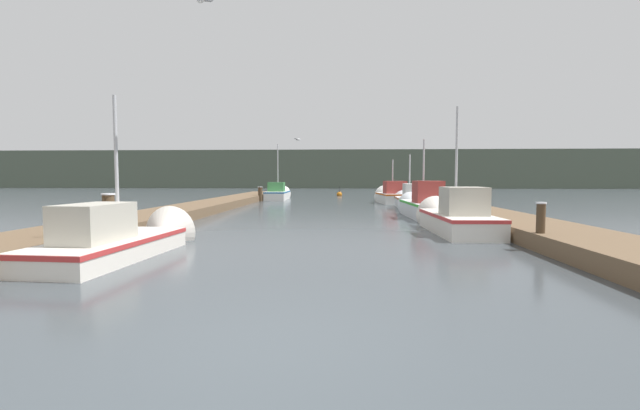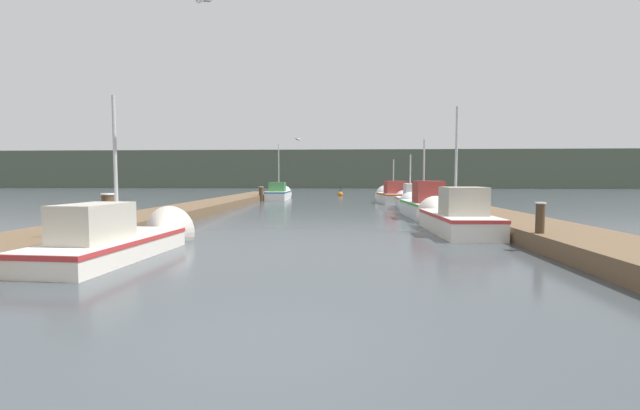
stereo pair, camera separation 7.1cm
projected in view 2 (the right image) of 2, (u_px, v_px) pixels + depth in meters
The scene contains 16 objects.
ground_plane at pixel (264, 354), 4.36m from camera, with size 200.00×200.00×0.00m.
dock_left at pixel (191, 210), 20.65m from camera, with size 2.36×40.00×0.43m.
dock_right at pixel (467, 211), 19.92m from camera, with size 2.36×40.00×0.43m.
distant_shore_ridge at pixel (339, 170), 74.85m from camera, with size 120.00×16.00×6.09m.
fishing_boat_0 at pixel (123, 239), 9.91m from camera, with size 1.85×5.05×4.12m.
fishing_boat_1 at pixel (453, 217), 14.18m from camera, with size 1.72×5.17×4.50m.
fishing_boat_2 at pixel (423, 205), 19.44m from camera, with size 1.64×5.45×3.82m.
fishing_boat_3 at pixel (409, 200), 24.96m from camera, with size 1.57×6.27×3.41m.
fishing_boat_4 at pixel (392, 196), 29.85m from camera, with size 2.17×4.86×3.50m.
fishing_boat_5 at pixel (279, 194), 34.37m from camera, with size 1.60×5.30×4.77m.
mooring_piling_0 at pixel (261, 194), 31.67m from camera, with size 0.37×0.37×1.08m.
mooring_piling_1 at pixel (108, 220), 11.05m from camera, with size 0.34×0.34×1.38m.
mooring_piling_2 at pixel (540, 226), 10.43m from camera, with size 0.24×0.24×1.19m.
channel_buoy at pixel (340, 194), 40.49m from camera, with size 0.51×0.51×1.01m.
seagull_lead at pixel (298, 140), 24.14m from camera, with size 0.38×0.53×0.12m.
seagull_1 at pixel (200, 0), 9.28m from camera, with size 0.45×0.49×0.12m.
Camera 2 is at (0.81, -4.21, 1.80)m, focal length 24.00 mm.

